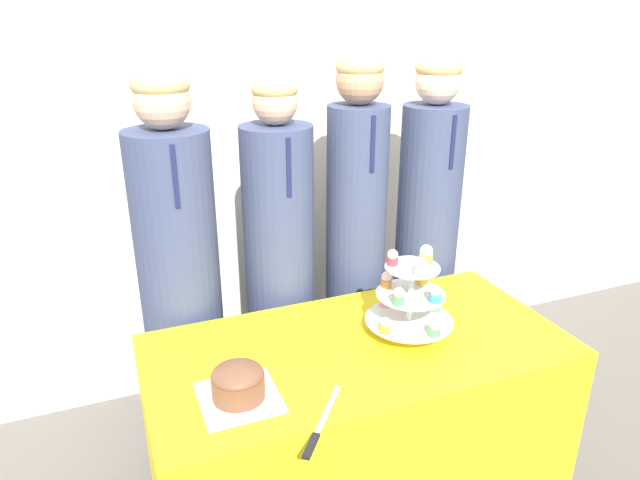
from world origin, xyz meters
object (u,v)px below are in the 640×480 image
Objects in this scene: round_cake at (238,383)px; student_2 at (355,256)px; student_3 at (425,249)px; cupcake_stand at (412,294)px; student_1 at (280,281)px; cake_knife at (318,432)px; student_0 at (181,293)px.

round_cake is 0.14× the size of student_2.
cupcake_stand is at bearing -126.30° from student_3.
student_3 reaches higher than cupcake_stand.
student_1 is 0.96× the size of student_2.
cake_knife is 0.16× the size of student_0.
student_3 is (0.89, 0.91, 0.05)m from cake_knife.
cake_knife is 0.92m from student_1.
student_3 is at bearing -0.00° from student_0.
student_3 is at bearing 53.70° from cupcake_stand.
cake_knife is (0.16, -0.22, -0.05)m from round_cake.
student_2 is (0.70, 0.68, 0.02)m from round_cake.
student_3 is at bearing 0.00° from student_2.
cupcake_stand reaches higher than cake_knife.
student_3 is (1.11, -0.00, 0.02)m from student_0.
student_1 is at bearing 62.75° from round_cake.
student_0 is (-0.72, 0.54, -0.12)m from cupcake_stand.
student_3 is at bearing 32.92° from round_cake.
student_3 is (0.40, 0.54, -0.10)m from cupcake_stand.
round_cake is 1.26m from student_3.
student_2 reaches higher than cupcake_stand.
student_1 reaches higher than cupcake_stand.
round_cake is at bearing -147.08° from student_3.
cake_knife is at bearing -143.71° from cupcake_stand.
student_3 reaches higher than student_1.
cake_knife is 0.16× the size of student_2.
student_3 is at bearing 0.00° from student_1.
cupcake_stand is 0.68m from student_3.
cupcake_stand is 0.64m from student_1.
cake_knife is at bearing -134.65° from student_3.
student_0 is at bearing 52.54° from cake_knife.
student_1 reaches higher than cake_knife.
student_0 reaches higher than cupcake_stand.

